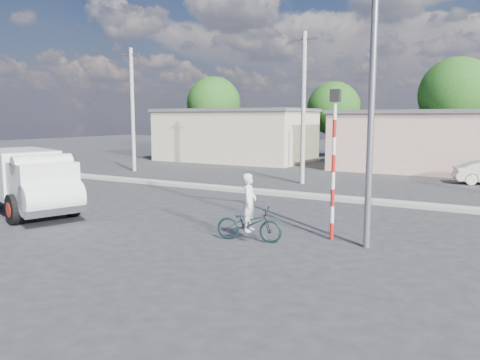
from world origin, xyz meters
The scene contains 10 objects.
ground_plane centered at (0.00, 0.00, 0.00)m, with size 120.00×120.00×0.00m, color #27272A.
median centered at (0.00, 8.00, 0.08)m, with size 40.00×0.80×0.16m, color #99968E.
truck centered at (-7.72, -0.47, 1.29)m, with size 6.00×3.80×2.33m.
bicycle centered at (1.16, 0.17, 0.51)m, with size 0.68×1.95×1.03m, color #142829.
cyclist centered at (1.16, 0.17, 0.84)m, with size 0.61×0.40×1.67m, color white.
traffic_pole centered at (3.20, 1.50, 2.59)m, with size 0.28×0.18×4.36m.
streetlight centered at (4.14, 1.20, 4.96)m, with size 2.34×0.22×9.00m.
building_row centered at (1.10, 22.00, 2.13)m, with size 37.80×7.30×4.44m.
tree_row centered at (3.76, 28.45, 4.99)m, with size 43.62×7.43×8.42m.
utility_poles centered at (3.25, 12.00, 4.07)m, with size 35.40×0.24×8.00m.
Camera 1 is at (7.48, -11.46, 3.58)m, focal length 35.00 mm.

